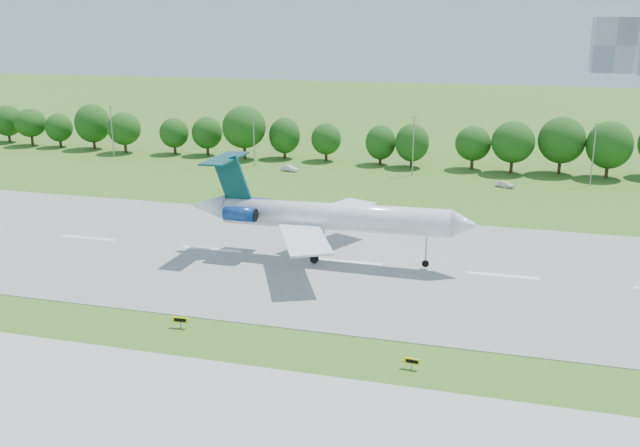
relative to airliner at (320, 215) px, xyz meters
The scene contains 9 objects.
ground 35.34m from the airliner, 46.03° to the right, with size 600.00×600.00×0.00m, color #3C6B1C.
runway 24.95m from the airliner, ahead, with size 400.00×45.00×0.08m, color gray.
tree_line 71.19m from the airliner, 70.18° to the left, with size 288.40×8.40×10.40m.
light_poles 60.95m from the airliner, 69.21° to the left, with size 175.90×0.25×12.19m.
airliner is the anchor object (origin of this frame).
taxi_sign_left 27.22m from the airliner, 108.11° to the right, with size 1.76×0.33×1.23m.
taxi_sign_centre 33.04m from the airliner, 59.16° to the right, with size 1.57×0.32×1.10m.
service_vehicle_a 58.66m from the airliner, 112.02° to the left, with size 1.31×3.77×1.24m, color silver.
service_vehicle_b 56.16m from the airliner, 65.58° to the left, with size 1.48×3.67×1.25m, color white.
Camera 1 is at (0.43, -63.32, 31.69)m, focal length 40.00 mm.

